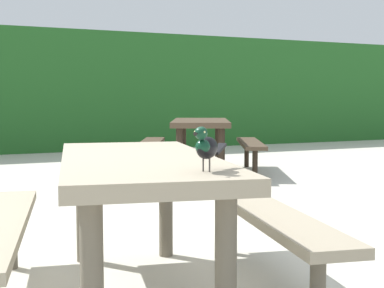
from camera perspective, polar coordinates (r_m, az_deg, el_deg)
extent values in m
plane|color=beige|center=(3.14, -11.67, -14.53)|extent=(60.00, 60.00, 0.00)
cube|color=gray|center=(2.79, -5.70, -1.98)|extent=(1.10, 1.91, 0.07)
cylinder|color=#635B4C|center=(2.17, -10.49, -14.07)|extent=(0.09, 0.09, 0.67)
cylinder|color=#635B4C|center=(2.25, 3.57, -13.30)|extent=(0.09, 0.09, 0.67)
cylinder|color=#635B4C|center=(3.53, -11.38, -6.73)|extent=(0.09, 0.09, 0.67)
cylinder|color=#635B4C|center=(3.58, -2.77, -6.48)|extent=(0.09, 0.09, 0.67)
cylinder|color=#635B4C|center=(3.52, -18.50, -9.26)|extent=(0.07, 0.07, 0.39)
cube|color=gray|center=(3.01, 7.82, -7.13)|extent=(0.61, 1.73, 0.05)
cylinder|color=#635B4C|center=(3.65, 4.21, -8.52)|extent=(0.07, 0.07, 0.39)
ellipsoid|color=black|center=(2.18, 1.61, -0.42)|extent=(0.16, 0.15, 0.09)
ellipsoid|color=#0F3823|center=(2.14, 1.16, -0.33)|extent=(0.09, 0.09, 0.06)
sphere|color=#0F3823|center=(2.12, 0.96, 1.15)|extent=(0.05, 0.05, 0.05)
sphere|color=#EAE08C|center=(2.10, 1.31, 1.26)|extent=(0.01, 0.01, 0.01)
sphere|color=#EAE08C|center=(2.11, 0.35, 1.29)|extent=(0.01, 0.01, 0.01)
cone|color=black|center=(2.08, 0.49, 1.09)|extent=(0.03, 0.03, 0.02)
cube|color=black|center=(2.29, 2.81, -0.51)|extent=(0.10, 0.09, 0.04)
cylinder|color=#47423D|center=(2.17, 1.86, -2.24)|extent=(0.01, 0.01, 0.05)
cylinder|color=#47423D|center=(2.18, 1.19, -2.20)|extent=(0.01, 0.01, 0.05)
cube|color=#473828|center=(7.55, 0.91, 2.28)|extent=(1.45, 1.95, 0.07)
cylinder|color=#2E241A|center=(8.28, 2.75, -0.08)|extent=(0.09, 0.09, 0.67)
cylinder|color=#2E241A|center=(8.28, -0.93, -0.07)|extent=(0.09, 0.09, 0.67)
cylinder|color=#2E241A|center=(6.88, 3.11, -1.06)|extent=(0.09, 0.09, 0.67)
cylinder|color=#2E241A|center=(6.88, -1.32, -1.05)|extent=(0.09, 0.09, 0.67)
cube|color=#473828|center=(7.60, 6.19, 0.07)|extent=(0.98, 1.67, 0.05)
cylinder|color=#2E241A|center=(8.26, 5.77, -1.08)|extent=(0.07, 0.07, 0.39)
cylinder|color=#2E241A|center=(6.99, 6.65, -2.15)|extent=(0.07, 0.07, 0.39)
cube|color=#473828|center=(7.60, -4.38, 0.09)|extent=(0.98, 1.67, 0.05)
cylinder|color=#2E241A|center=(8.26, -3.96, -1.07)|extent=(0.07, 0.07, 0.39)
cylinder|color=#2E241A|center=(6.99, -4.86, -2.14)|extent=(0.07, 0.07, 0.39)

